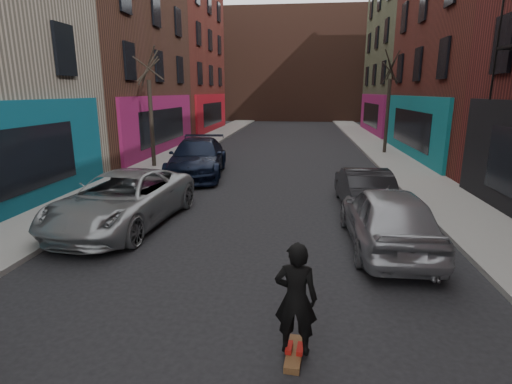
% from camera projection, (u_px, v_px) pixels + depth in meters
% --- Properties ---
extents(sidewalk_left, '(2.50, 84.00, 0.13)m').
position_uv_depth(sidewalk_left, '(208.00, 139.00, 31.62)').
color(sidewalk_left, gray).
rests_on(sidewalk_left, ground).
extents(sidewalk_right, '(2.50, 84.00, 0.13)m').
position_uv_depth(sidewalk_right, '(369.00, 141.00, 30.25)').
color(sidewalk_right, gray).
rests_on(sidewalk_right, ground).
extents(building_far, '(40.00, 10.00, 14.00)m').
position_uv_depth(building_far, '(295.00, 67.00, 54.29)').
color(building_far, '#47281E').
rests_on(building_far, ground).
extents(tree_left_far, '(2.00, 2.00, 6.50)m').
position_uv_depth(tree_left_far, '(150.00, 99.00, 19.25)').
color(tree_left_far, black).
rests_on(tree_left_far, sidewalk_left).
extents(tree_right_far, '(2.00, 2.00, 6.80)m').
position_uv_depth(tree_right_far, '(389.00, 95.00, 23.63)').
color(tree_right_far, black).
rests_on(tree_right_far, sidewalk_right).
extents(parked_left_far, '(3.03, 5.70, 1.52)m').
position_uv_depth(parked_left_far, '(123.00, 199.00, 11.36)').
color(parked_left_far, '#94989C').
rests_on(parked_left_far, ground).
extents(parked_left_end, '(2.98, 5.96, 1.66)m').
position_uv_depth(parked_left_end, '(198.00, 158.00, 18.09)').
color(parked_left_end, black).
rests_on(parked_left_end, ground).
extents(parked_right_far, '(1.94, 4.64, 1.57)m').
position_uv_depth(parked_right_far, '(387.00, 217.00, 9.70)').
color(parked_right_far, '#95979D').
rests_on(parked_right_far, ground).
extents(parked_right_end, '(1.58, 4.16, 1.36)m').
position_uv_depth(parked_right_end, '(363.00, 187.00, 13.15)').
color(parked_right_end, black).
rests_on(parked_right_end, ground).
extents(skateboard, '(0.29, 0.82, 0.10)m').
position_uv_depth(skateboard, '(294.00, 354.00, 5.80)').
color(skateboard, brown).
rests_on(skateboard, ground).
extents(skateboarder, '(0.64, 0.45, 1.67)m').
position_uv_depth(skateboarder, '(296.00, 299.00, 5.58)').
color(skateboarder, black).
rests_on(skateboarder, skateboard).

